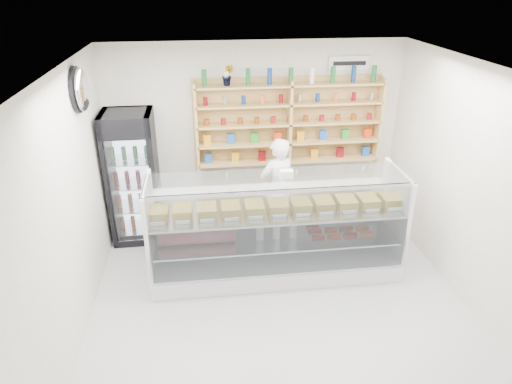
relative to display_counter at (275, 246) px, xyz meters
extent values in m
plane|color=#B0B1B5|center=(-0.06, -0.84, -0.38)|extent=(5.00, 5.00, 0.00)
plane|color=white|center=(-0.06, -0.84, 2.42)|extent=(5.00, 5.00, 0.00)
plane|color=beige|center=(-0.06, 1.66, 1.02)|extent=(4.50, 0.00, 4.50)
plane|color=beige|center=(-2.31, -0.84, 1.02)|extent=(0.00, 5.00, 5.00)
plane|color=beige|center=(2.19, -0.84, 1.02)|extent=(0.00, 5.00, 5.00)
cube|color=white|center=(0.00, -0.01, -0.24)|extent=(3.23, 0.91, 0.27)
cube|color=white|center=(0.00, 0.41, 0.23)|extent=(3.23, 0.05, 0.68)
cube|color=silver|center=(0.00, -0.01, 0.17)|extent=(3.10, 0.80, 0.02)
cube|color=silver|center=(0.00, -0.01, 0.57)|extent=(3.16, 0.84, 0.02)
cube|color=silver|center=(0.00, -0.46, 0.45)|extent=(3.16, 0.13, 1.12)
cube|color=silver|center=(0.00, -0.07, 1.02)|extent=(3.16, 0.64, 0.01)
imported|color=white|center=(0.18, 0.94, 0.40)|extent=(0.67, 0.56, 1.56)
cube|color=black|center=(-1.91, 1.16, 0.59)|extent=(0.71, 0.69, 1.95)
cube|color=#2D0433|center=(-1.91, 0.84, 1.42)|extent=(0.69, 0.04, 0.27)
cube|color=silver|center=(-1.91, 0.83, 0.51)|extent=(0.59, 0.01, 1.54)
cube|color=tan|center=(-0.96, 1.50, 1.21)|extent=(0.04, 0.28, 1.33)
cube|color=tan|center=(0.44, 1.50, 1.21)|extent=(0.04, 0.28, 1.33)
cube|color=tan|center=(1.84, 1.50, 1.21)|extent=(0.04, 0.28, 1.33)
cube|color=tan|center=(0.44, 1.50, 0.62)|extent=(2.80, 0.28, 0.03)
cube|color=tan|center=(0.44, 1.50, 0.92)|extent=(2.80, 0.28, 0.03)
cube|color=tan|center=(0.44, 1.50, 1.22)|extent=(2.80, 0.28, 0.03)
cube|color=tan|center=(0.44, 1.50, 1.52)|extent=(2.80, 0.28, 0.03)
cube|color=tan|center=(0.44, 1.50, 1.80)|extent=(2.80, 0.28, 0.03)
imported|color=#1E6626|center=(-0.48, 1.50, 1.97)|extent=(0.18, 0.16, 0.30)
ellipsoid|color=silver|center=(-2.23, 0.36, 2.07)|extent=(0.15, 0.50, 0.50)
cube|color=white|center=(1.34, 1.63, 2.07)|extent=(0.62, 0.03, 0.20)
camera|label=1|loc=(-0.89, -5.07, 3.27)|focal=32.00mm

